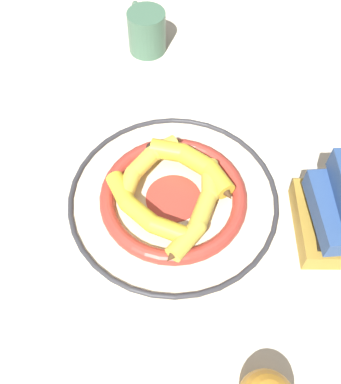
{
  "coord_description": "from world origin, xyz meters",
  "views": [
    {
      "loc": [
        -0.31,
        -0.29,
        0.7
      ],
      "look_at": [
        -0.0,
        0.0,
        0.04
      ],
      "focal_mm": 42.0,
      "sensor_mm": 36.0,
      "label": 1
    }
  ],
  "objects_px": {
    "banana_c": "(141,210)",
    "banana_d": "(200,211)",
    "banana_a": "(195,164)",
    "coffee_mug": "(146,30)",
    "banana_b": "(146,164)",
    "decorative_bowl": "(170,199)"
  },
  "relations": [
    {
      "from": "banana_c",
      "to": "banana_d",
      "type": "bearing_deg",
      "value": 41.8
    },
    {
      "from": "banana_a",
      "to": "coffee_mug",
      "type": "bearing_deg",
      "value": -38.85
    },
    {
      "from": "banana_b",
      "to": "coffee_mug",
      "type": "distance_m",
      "value": 0.38
    },
    {
      "from": "decorative_bowl",
      "to": "banana_d",
      "type": "bearing_deg",
      "value": -88.63
    },
    {
      "from": "banana_b",
      "to": "banana_a",
      "type": "bearing_deg",
      "value": 125.11
    },
    {
      "from": "banana_b",
      "to": "banana_d",
      "type": "xyz_separation_m",
      "value": [
        -0.0,
        -0.13,
        0.0
      ]
    },
    {
      "from": "banana_b",
      "to": "coffee_mug",
      "type": "xyz_separation_m",
      "value": [
        0.26,
        0.27,
        -0.0
      ]
    },
    {
      "from": "banana_c",
      "to": "banana_d",
      "type": "relative_size",
      "value": 0.97
    },
    {
      "from": "banana_b",
      "to": "banana_d",
      "type": "height_order",
      "value": "same"
    },
    {
      "from": "banana_c",
      "to": "coffee_mug",
      "type": "bearing_deg",
      "value": 133.69
    },
    {
      "from": "banana_a",
      "to": "banana_b",
      "type": "distance_m",
      "value": 0.09
    },
    {
      "from": "banana_c",
      "to": "coffee_mug",
      "type": "xyz_separation_m",
      "value": [
        0.33,
        0.33,
        -0.0
      ]
    },
    {
      "from": "banana_c",
      "to": "decorative_bowl",
      "type": "bearing_deg",
      "value": 84.61
    },
    {
      "from": "banana_d",
      "to": "coffee_mug",
      "type": "distance_m",
      "value": 0.48
    },
    {
      "from": "banana_a",
      "to": "coffee_mug",
      "type": "relative_size",
      "value": 1.45
    },
    {
      "from": "banana_c",
      "to": "banana_d",
      "type": "xyz_separation_m",
      "value": [
        0.07,
        -0.07,
        -0.0
      ]
    },
    {
      "from": "decorative_bowl",
      "to": "banana_d",
      "type": "height_order",
      "value": "banana_d"
    },
    {
      "from": "decorative_bowl",
      "to": "coffee_mug",
      "type": "distance_m",
      "value": 0.43
    },
    {
      "from": "banana_a",
      "to": "banana_d",
      "type": "height_order",
      "value": "banana_a"
    },
    {
      "from": "banana_a",
      "to": "coffee_mug",
      "type": "distance_m",
      "value": 0.39
    },
    {
      "from": "banana_b",
      "to": "banana_d",
      "type": "bearing_deg",
      "value": 80.41
    },
    {
      "from": "banana_b",
      "to": "banana_c",
      "type": "bearing_deg",
      "value": 33.32
    }
  ]
}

